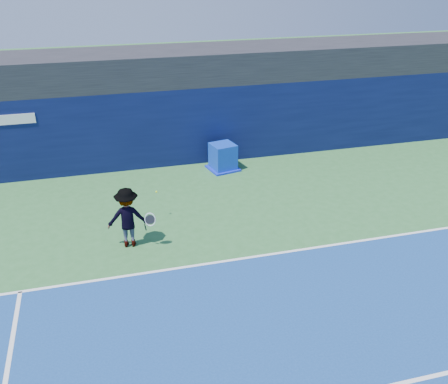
{
  "coord_description": "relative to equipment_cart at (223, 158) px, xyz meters",
  "views": [
    {
      "loc": [
        -2.73,
        -7.98,
        7.55
      ],
      "look_at": [
        0.8,
        5.2,
        1.0
      ],
      "focal_mm": 40.0,
      "sensor_mm": 36.0,
      "label": 1
    }
  ],
  "objects": [
    {
      "name": "baseline",
      "position": [
        -1.83,
        -6.21,
        -0.46
      ],
      "size": [
        24.0,
        0.1,
        0.01
      ],
      "primitive_type": "cube",
      "color": "white",
      "rests_on": "ground"
    },
    {
      "name": "equipment_cart",
      "position": [
        0.0,
        0.0,
        0.0
      ],
      "size": [
        1.27,
        1.27,
        1.02
      ],
      "color": "#0C31B5",
      "rests_on": "ground"
    },
    {
      "name": "stadium_band",
      "position": [
        -1.83,
        2.29,
        3.13
      ],
      "size": [
        36.0,
        3.0,
        1.2
      ],
      "primitive_type": "cube",
      "color": "black",
      "rests_on": "back_wall_assembly"
    },
    {
      "name": "back_wall_assembly",
      "position": [
        -1.84,
        1.29,
        1.03
      ],
      "size": [
        36.0,
        1.03,
        3.0
      ],
      "color": "#0A113C",
      "rests_on": "ground"
    },
    {
      "name": "ground",
      "position": [
        -1.83,
        -9.21,
        -0.47
      ],
      "size": [
        80.0,
        80.0,
        0.0
      ],
      "primitive_type": "plane",
      "color": "#306B34",
      "rests_on": "ground"
    },
    {
      "name": "tennis_player",
      "position": [
        -4.0,
        -4.67,
        0.42
      ],
      "size": [
        1.36,
        0.79,
        1.77
      ],
      "color": "silver",
      "rests_on": "ground"
    },
    {
      "name": "tennis_ball",
      "position": [
        -2.99,
        -3.25,
        0.44
      ],
      "size": [
        0.06,
        0.06,
        0.06
      ],
      "color": "#DAF51B",
      "rests_on": "ground"
    }
  ]
}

